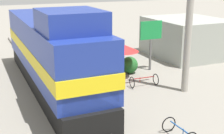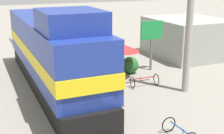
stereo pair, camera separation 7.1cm
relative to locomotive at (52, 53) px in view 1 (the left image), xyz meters
The scene contains 12 objects.
ground_plane 2.98m from the locomotive, 90.00° to the right, with size 120.00×120.00×0.00m, color gray.
rail_near 3.01m from the locomotive, 109.21° to the right, with size 0.08×37.99×0.15m, color #4C4742.
rail_far 3.01m from the locomotive, 70.79° to the right, with size 0.08×37.99×0.15m, color #4C4742.
locomotive is the anchor object (origin of this frame).
utility_pole 8.15m from the locomotive, 27.46° to the right, with size 1.80×0.38×9.77m.
vendor_umbrella 4.59m from the locomotive, ahead, with size 2.11×2.11×2.25m.
billboard_sign 7.22m from the locomotive, ahead, with size 1.68×0.12×3.48m.
shrub_cluster 5.78m from the locomotive, ahead, with size 1.15×1.15×1.15m, color #236028.
person_bystander 4.00m from the locomotive, 22.97° to the right, with size 0.34×0.34×1.62m.
bicycle 5.68m from the locomotive, 20.29° to the right, with size 1.69×0.76×0.69m.
bicycle_spare 8.83m from the locomotive, 68.54° to the right, with size 0.70×1.51×0.69m.
building_block_distant 12.53m from the locomotive, 15.76° to the left, with size 5.46×6.22×3.09m, color #999E93.
Camera 1 is at (-3.98, -15.26, 6.43)m, focal length 50.00 mm.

